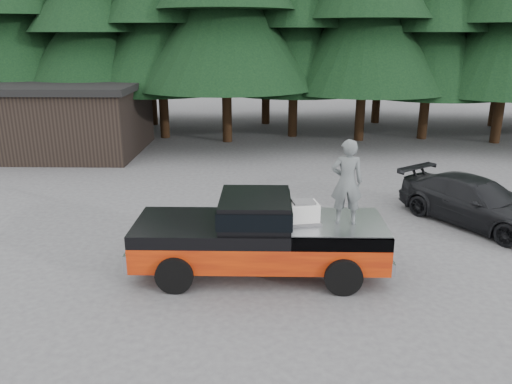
{
  "coord_description": "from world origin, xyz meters",
  "views": [
    {
      "loc": [
        1.06,
        -11.42,
        5.51
      ],
      "look_at": [
        0.82,
        0.0,
        1.84
      ],
      "focal_mm": 35.0,
      "sensor_mm": 36.0,
      "label": 1
    }
  ],
  "objects_px": {
    "air_compressor": "(303,213)",
    "parked_car": "(476,202)",
    "man_on_bed": "(347,182)",
    "utility_building": "(55,117)",
    "pickup_truck": "(259,247)"
  },
  "relations": [
    {
      "from": "man_on_bed",
      "to": "parked_car",
      "type": "distance_m",
      "value": 5.85
    },
    {
      "from": "parked_car",
      "to": "pickup_truck",
      "type": "bearing_deg",
      "value": 171.91
    },
    {
      "from": "air_compressor",
      "to": "utility_building",
      "type": "xyz_separation_m",
      "value": [
        -10.92,
        12.66,
        0.11
      ]
    },
    {
      "from": "man_on_bed",
      "to": "utility_building",
      "type": "bearing_deg",
      "value": -44.49
    },
    {
      "from": "air_compressor",
      "to": "pickup_truck",
      "type": "bearing_deg",
      "value": 164.57
    },
    {
      "from": "air_compressor",
      "to": "man_on_bed",
      "type": "relative_size",
      "value": 0.33
    },
    {
      "from": "pickup_truck",
      "to": "utility_building",
      "type": "height_order",
      "value": "utility_building"
    },
    {
      "from": "air_compressor",
      "to": "parked_car",
      "type": "bearing_deg",
      "value": 21.73
    },
    {
      "from": "pickup_truck",
      "to": "air_compressor",
      "type": "distance_m",
      "value": 1.35
    },
    {
      "from": "parked_car",
      "to": "man_on_bed",
      "type": "bearing_deg",
      "value": -177.82
    },
    {
      "from": "air_compressor",
      "to": "man_on_bed",
      "type": "distance_m",
      "value": 1.22
    },
    {
      "from": "pickup_truck",
      "to": "parked_car",
      "type": "height_order",
      "value": "parked_car"
    },
    {
      "from": "utility_building",
      "to": "air_compressor",
      "type": "bearing_deg",
      "value": -49.22
    },
    {
      "from": "pickup_truck",
      "to": "air_compressor",
      "type": "xyz_separation_m",
      "value": [
        1.01,
        -0.08,
        0.89
      ]
    },
    {
      "from": "utility_building",
      "to": "man_on_bed",
      "type": "bearing_deg",
      "value": -46.9
    }
  ]
}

